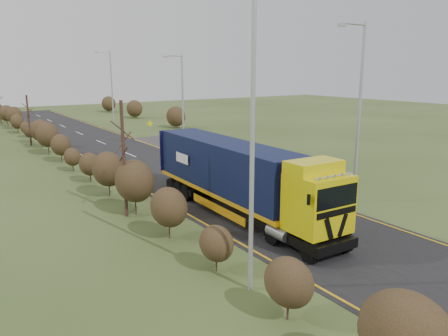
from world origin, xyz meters
name	(u,v)px	position (x,y,z in m)	size (l,w,h in m)	color
ground	(271,214)	(0.00, 0.00, 0.00)	(160.00, 160.00, 0.00)	#34461E
road	(182,177)	(0.00, 10.00, 0.01)	(8.00, 120.00, 0.02)	black
layby	(192,147)	(6.50, 20.00, 0.01)	(6.00, 18.00, 0.02)	#33302D
lane_markings	(184,177)	(0.00, 9.69, 0.03)	(7.52, 116.00, 0.01)	gold
hedgerow	(109,171)	(-6.00, 7.89, 1.62)	(2.24, 102.04, 6.05)	#2F2014
lorry	(238,175)	(-1.56, 0.89, 2.21)	(2.73, 14.05, 3.90)	black
car_red_hatchback	(196,146)	(5.66, 17.72, 0.59)	(1.39, 3.45, 1.18)	maroon
car_blue_sedan	(173,135)	(6.72, 24.61, 0.61)	(1.29, 3.69, 1.21)	#0A1438
streetlight_near	(358,106)	(5.39, -0.81, 5.56)	(2.13, 0.20, 10.04)	#A3A6A8
streetlight_mid	(182,99)	(4.54, 18.31, 4.87)	(1.88, 0.18, 8.85)	#A3A6A8
streetlight_far	(111,85)	(5.66, 40.21, 5.49)	(2.10, 0.20, 9.91)	#A3A6A8
left_pole	(252,136)	(-5.78, -5.84, 5.42)	(0.16, 0.16, 10.85)	#A3A6A8
speed_sign	(220,144)	(4.63, 12.08, 1.65)	(0.65, 0.10, 2.36)	#A3A6A8
warning_board	(150,127)	(5.76, 28.30, 1.19)	(0.75, 0.11, 1.96)	#A3A6A8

